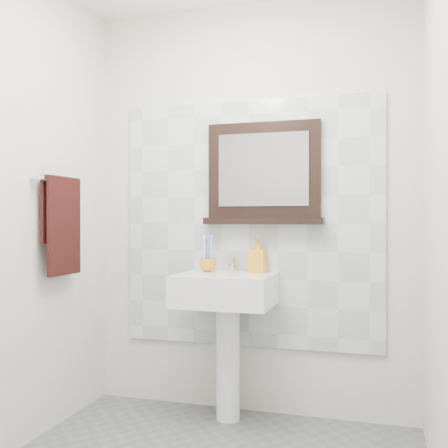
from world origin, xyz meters
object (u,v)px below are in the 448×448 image
(pedestal_sink, at_px, (226,306))
(framed_mirror, at_px, (264,176))
(soap_dispenser, at_px, (258,255))
(hand_towel, at_px, (62,218))
(toothbrush_cup, at_px, (208,265))

(pedestal_sink, height_order, framed_mirror, framed_mirror)
(soap_dispenser, xyz_separation_m, hand_towel, (-1.01, -0.49, 0.22))
(toothbrush_cup, height_order, hand_towel, hand_towel)
(toothbrush_cup, distance_m, soap_dispenser, 0.31)
(toothbrush_cup, xyz_separation_m, hand_towel, (-0.71, -0.46, 0.28))
(hand_towel, bearing_deg, pedestal_sink, 22.32)
(pedestal_sink, relative_size, hand_towel, 1.75)
(framed_mirror, xyz_separation_m, hand_towel, (-1.04, -0.54, -0.26))
(framed_mirror, bearing_deg, pedestal_sink, -134.38)
(soap_dispenser, distance_m, framed_mirror, 0.48)
(framed_mirror, bearing_deg, soap_dispenser, -116.86)
(soap_dispenser, distance_m, hand_towel, 1.15)
(toothbrush_cup, bearing_deg, pedestal_sink, -35.99)
(pedestal_sink, bearing_deg, soap_dispenser, 41.09)
(pedestal_sink, xyz_separation_m, soap_dispenser, (0.16, 0.14, 0.29))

